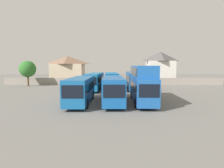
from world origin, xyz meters
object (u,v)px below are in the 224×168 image
(bus_3, at_px, (142,82))
(bus_6, at_px, (134,80))
(bus_2, at_px, (113,88))
(bus_4, at_px, (95,80))
(house_terrace_centre, at_px, (160,67))
(bus_5, at_px, (111,80))
(tree_left_of_lot, at_px, (28,69))
(bus_1, at_px, (81,89))
(house_terrace_left, at_px, (68,69))

(bus_3, distance_m, bus_6, 13.70)
(bus_2, height_order, bus_4, bus_2)
(bus_2, bearing_deg, house_terrace_centre, 154.65)
(bus_5, bearing_deg, house_terrace_centre, 137.21)
(bus_2, height_order, house_terrace_centre, house_terrace_centre)
(bus_6, bearing_deg, house_terrace_centre, 150.80)
(bus_2, distance_m, bus_4, 14.35)
(bus_2, distance_m, bus_3, 3.97)
(tree_left_of_lot, bearing_deg, bus_6, -15.12)
(bus_3, relative_size, bus_4, 0.86)
(bus_1, relative_size, bus_2, 1.00)
(house_terrace_centre, bearing_deg, bus_3, -107.63)
(bus_5, xyz_separation_m, house_terrace_centre, (13.87, 16.66, 2.57))
(bus_6, bearing_deg, bus_3, -0.87)
(bus_6, bearing_deg, bus_4, -88.10)
(bus_1, bearing_deg, bus_4, 178.00)
(bus_4, relative_size, house_terrace_centre, 1.36)
(house_terrace_left, bearing_deg, bus_5, -52.95)
(bus_3, distance_m, tree_left_of_lot, 31.91)
(bus_2, relative_size, bus_6, 0.86)
(bus_2, distance_m, bus_5, 13.87)
(bus_4, relative_size, tree_left_of_lot, 2.00)
(bus_1, height_order, bus_4, bus_4)
(bus_4, relative_size, bus_5, 1.16)
(bus_3, xyz_separation_m, bus_5, (-4.30, 13.48, -0.77))
(bus_2, relative_size, bus_4, 0.85)
(house_terrace_left, distance_m, tree_left_of_lot, 12.65)
(bus_1, distance_m, bus_2, 4.18)
(bus_1, xyz_separation_m, bus_4, (0.37, 14.00, 0.03))
(bus_2, height_order, bus_6, bus_6)
(house_terrace_left, xyz_separation_m, tree_left_of_lot, (-7.11, -10.46, 0.14))
(bus_3, height_order, bus_4, bus_3)
(house_terrace_left, xyz_separation_m, house_terrace_centre, (26.98, -0.70, 0.59))
(house_terrace_left, bearing_deg, bus_2, -66.56)
(bus_4, bearing_deg, bus_5, 92.58)
(bus_5, xyz_separation_m, bus_6, (4.57, 0.20, 0.05))
(bus_2, xyz_separation_m, bus_5, (-0.43, 13.86, 0.04))
(bus_4, distance_m, tree_left_of_lot, 18.34)
(bus_5, distance_m, tree_left_of_lot, 21.47)
(bus_4, distance_m, bus_5, 3.37)
(bus_1, height_order, bus_5, bus_5)
(bus_5, bearing_deg, tree_left_of_lot, -111.84)
(bus_4, bearing_deg, house_terrace_centre, 136.21)
(tree_left_of_lot, bearing_deg, bus_3, -39.74)
(bus_1, distance_m, bus_4, 14.01)
(bus_2, relative_size, house_terrace_centre, 1.16)
(bus_4, height_order, bus_5, bus_5)
(bus_6, height_order, house_terrace_centre, house_terrace_centre)
(bus_2, xyz_separation_m, bus_4, (-3.80, 13.84, -0.00))
(bus_1, xyz_separation_m, bus_2, (4.18, 0.16, 0.03))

